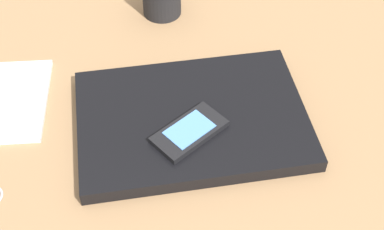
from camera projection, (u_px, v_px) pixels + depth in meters
desk_surface at (182, 103)px, 87.87cm from camera, size 120.00×80.00×3.00cm
laptop_closed at (192, 119)px, 82.04cm from camera, size 36.26×27.71×2.21cm
cell_phone_on_laptop at (189, 132)px, 78.25cm from camera, size 11.66×11.05×1.05cm
notepad at (3, 101)px, 85.65cm from camera, size 14.10×17.69×0.80cm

